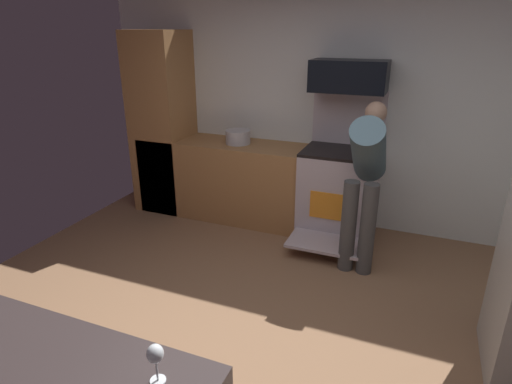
{
  "coord_description": "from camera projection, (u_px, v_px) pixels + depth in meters",
  "views": [
    {
      "loc": [
        1.01,
        -2.25,
        2.12
      ],
      "look_at": [
        -0.02,
        0.3,
        1.05
      ],
      "focal_mm": 29.68,
      "sensor_mm": 36.0,
      "label": 1
    }
  ],
  "objects": [
    {
      "name": "ground_plane",
      "position": [
        243.0,
        342.0,
        3.07
      ],
      "size": [
        5.2,
        4.8,
        0.02
      ],
      "primitive_type": "cube",
      "color": "#8E6648"
    },
    {
      "name": "oven_range",
      "position": [
        339.0,
        190.0,
        4.49
      ],
      "size": [
        0.76,
        1.06,
        1.52
      ],
      "color": "#C1B4BD",
      "rests_on": "ground"
    },
    {
      "name": "microwave",
      "position": [
        349.0,
        76.0,
        4.15
      ],
      "size": [
        0.74,
        0.38,
        0.31
      ],
      "primitive_type": "cube",
      "color": "black",
      "rests_on": "oven_range"
    },
    {
      "name": "lower_cabinet_run",
      "position": [
        240.0,
        181.0,
        4.93
      ],
      "size": [
        2.4,
        0.6,
        0.9
      ],
      "primitive_type": "cube",
      "color": "#A67343",
      "rests_on": "ground"
    },
    {
      "name": "cabinet_column",
      "position": [
        163.0,
        123.0,
        5.06
      ],
      "size": [
        0.6,
        0.6,
        2.1
      ],
      "primitive_type": "cube",
      "color": "#A67343",
      "rests_on": "ground"
    },
    {
      "name": "wall_back",
      "position": [
        327.0,
        108.0,
        4.62
      ],
      "size": [
        5.2,
        0.12,
        2.6
      ],
      "primitive_type": "cube",
      "color": "silver",
      "rests_on": "ground"
    },
    {
      "name": "wine_glass_near",
      "position": [
        155.0,
        356.0,
        1.52
      ],
      "size": [
        0.06,
        0.06,
        0.17
      ],
      "color": "silver",
      "rests_on": "counter_island"
    },
    {
      "name": "stock_pot",
      "position": [
        238.0,
        137.0,
        4.74
      ],
      "size": [
        0.28,
        0.28,
        0.15
      ],
      "primitive_type": "cylinder",
      "color": "#B9B9BF",
      "rests_on": "lower_cabinet_run"
    },
    {
      "name": "person_cook",
      "position": [
        366.0,
        174.0,
        3.79
      ],
      "size": [
        0.31,
        0.71,
        1.49
      ],
      "color": "#494949",
      "rests_on": "ground"
    }
  ]
}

